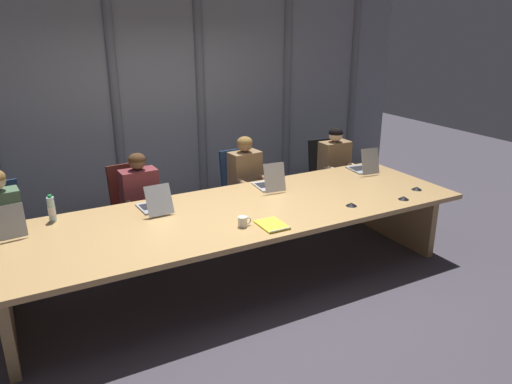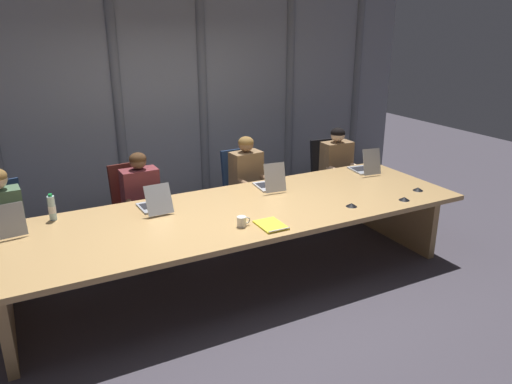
{
  "view_description": "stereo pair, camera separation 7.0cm",
  "coord_description": "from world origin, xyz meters",
  "px_view_note": "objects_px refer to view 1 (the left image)",
  "views": [
    {
      "loc": [
        -1.93,
        -3.98,
        2.48
      ],
      "look_at": [
        0.3,
        0.14,
        0.83
      ],
      "focal_mm": 34.42,
      "sensor_mm": 36.0,
      "label": 1
    },
    {
      "loc": [
        -1.87,
        -4.01,
        2.48
      ],
      "look_at": [
        0.3,
        0.14,
        0.83
      ],
      "focal_mm": 34.42,
      "sensor_mm": 36.0,
      "label": 2
    }
  ],
  "objects_px": {
    "office_chair_left_end": "(7,244)",
    "office_chair_center": "(243,200)",
    "office_chair_right_mid": "(328,184)",
    "laptop_center": "(269,183)",
    "conference_mic_left_side": "(404,198)",
    "person_right_mid": "(338,166)",
    "laptop_right_mid": "(363,167)",
    "person_left_mid": "(142,199)",
    "person_center": "(249,180)",
    "conference_mic_right_side": "(417,188)",
    "conference_mic_middle": "(352,204)",
    "spiral_notepad": "(272,225)",
    "person_left_end": "(2,221)",
    "laptop_left_mid": "(154,205)",
    "laptop_left_end": "(11,228)",
    "office_chair_left_mid": "(136,220)",
    "coffee_mug_near": "(243,222)",
    "water_bottle_primary": "(52,209)"
  },
  "relations": [
    {
      "from": "office_chair_center",
      "to": "conference_mic_left_side",
      "type": "height_order",
      "value": "office_chair_center"
    },
    {
      "from": "office_chair_left_end",
      "to": "conference_mic_left_side",
      "type": "xyz_separation_m",
      "value": [
        3.66,
        -1.67,
        0.39
      ]
    },
    {
      "from": "conference_mic_right_side",
      "to": "office_chair_center",
      "type": "bearing_deg",
      "value": 131.85
    },
    {
      "from": "person_left_end",
      "to": "water_bottle_primary",
      "type": "relative_size",
      "value": 4.54
    },
    {
      "from": "office_chair_left_end",
      "to": "office_chair_left_mid",
      "type": "distance_m",
      "value": 1.31
    },
    {
      "from": "office_chair_right_mid",
      "to": "laptop_center",
      "type": "bearing_deg",
      "value": -55.83
    },
    {
      "from": "laptop_right_mid",
      "to": "person_right_mid",
      "type": "bearing_deg",
      "value": 1.95
    },
    {
      "from": "person_left_mid",
      "to": "coffee_mug_near",
      "type": "bearing_deg",
      "value": 20.59
    },
    {
      "from": "laptop_left_end",
      "to": "water_bottle_primary",
      "type": "xyz_separation_m",
      "value": [
        0.35,
        0.14,
        0.06
      ]
    },
    {
      "from": "laptop_left_end",
      "to": "laptop_right_mid",
      "type": "height_order",
      "value": "laptop_right_mid"
    },
    {
      "from": "person_left_end",
      "to": "spiral_notepad",
      "type": "relative_size",
      "value": 3.75
    },
    {
      "from": "office_chair_left_end",
      "to": "conference_mic_middle",
      "type": "distance_m",
      "value": 3.47
    },
    {
      "from": "office_chair_left_end",
      "to": "conference_mic_middle",
      "type": "bearing_deg",
      "value": 54.41
    },
    {
      "from": "laptop_center",
      "to": "laptop_right_mid",
      "type": "distance_m",
      "value": 1.32
    },
    {
      "from": "office_chair_center",
      "to": "spiral_notepad",
      "type": "bearing_deg",
      "value": -19.73
    },
    {
      "from": "spiral_notepad",
      "to": "laptop_center",
      "type": "bearing_deg",
      "value": 61.97
    },
    {
      "from": "laptop_center",
      "to": "office_chair_right_mid",
      "type": "height_order",
      "value": "laptop_center"
    },
    {
      "from": "office_chair_left_end",
      "to": "person_left_mid",
      "type": "xyz_separation_m",
      "value": [
        1.36,
        -0.16,
        0.29
      ]
    },
    {
      "from": "office_chair_right_mid",
      "to": "person_right_mid",
      "type": "xyz_separation_m",
      "value": [
        0.03,
        -0.16,
        0.3
      ]
    },
    {
      "from": "person_left_mid",
      "to": "person_right_mid",
      "type": "bearing_deg",
      "value": 88.73
    },
    {
      "from": "person_right_mid",
      "to": "laptop_right_mid",
      "type": "bearing_deg",
      "value": -4.19
    },
    {
      "from": "office_chair_left_mid",
      "to": "person_right_mid",
      "type": "height_order",
      "value": "person_right_mid"
    },
    {
      "from": "coffee_mug_near",
      "to": "person_left_end",
      "type": "bearing_deg",
      "value": 144.72
    },
    {
      "from": "office_chair_left_end",
      "to": "office_chair_right_mid",
      "type": "xyz_separation_m",
      "value": [
        3.96,
        -0.0,
        -0.0
      ]
    },
    {
      "from": "office_chair_right_mid",
      "to": "laptop_right_mid",
      "type": "bearing_deg",
      "value": 4.29
    },
    {
      "from": "conference_mic_right_side",
      "to": "spiral_notepad",
      "type": "bearing_deg",
      "value": -176.76
    },
    {
      "from": "laptop_left_mid",
      "to": "conference_mic_right_side",
      "type": "bearing_deg",
      "value": -108.43
    },
    {
      "from": "laptop_left_mid",
      "to": "water_bottle_primary",
      "type": "relative_size",
      "value": 1.71
    },
    {
      "from": "laptop_right_mid",
      "to": "office_chair_left_end",
      "type": "xyz_separation_m",
      "value": [
        -3.94,
        0.71,
        -0.43
      ]
    },
    {
      "from": "laptop_left_end",
      "to": "conference_mic_right_side",
      "type": "xyz_separation_m",
      "value": [
        3.95,
        -0.81,
        -0.04
      ]
    },
    {
      "from": "laptop_left_end",
      "to": "laptop_right_mid",
      "type": "bearing_deg",
      "value": -96.3
    },
    {
      "from": "office_chair_center",
      "to": "conference_mic_middle",
      "type": "distance_m",
      "value": 1.66
    },
    {
      "from": "office_chair_left_end",
      "to": "water_bottle_primary",
      "type": "height_order",
      "value": "water_bottle_primary"
    },
    {
      "from": "conference_mic_left_side",
      "to": "conference_mic_right_side",
      "type": "height_order",
      "value": "same"
    },
    {
      "from": "laptop_center",
      "to": "conference_mic_left_side",
      "type": "bearing_deg",
      "value": -127.16
    },
    {
      "from": "laptop_center",
      "to": "conference_mic_middle",
      "type": "relative_size",
      "value": 3.82
    },
    {
      "from": "person_left_mid",
      "to": "person_center",
      "type": "xyz_separation_m",
      "value": [
        1.3,
        0.0,
        0.02
      ]
    },
    {
      "from": "office_chair_center",
      "to": "person_left_mid",
      "type": "bearing_deg",
      "value": -84.48
    },
    {
      "from": "person_left_mid",
      "to": "water_bottle_primary",
      "type": "height_order",
      "value": "person_left_mid"
    },
    {
      "from": "office_chair_left_end",
      "to": "person_center",
      "type": "xyz_separation_m",
      "value": [
        2.66,
        -0.16,
        0.31
      ]
    },
    {
      "from": "laptop_center",
      "to": "office_chair_center",
      "type": "bearing_deg",
      "value": 2.0
    },
    {
      "from": "conference_mic_right_side",
      "to": "person_left_mid",
      "type": "bearing_deg",
      "value": 153.07
    },
    {
      "from": "person_left_end",
      "to": "water_bottle_primary",
      "type": "distance_m",
      "value": 0.6
    },
    {
      "from": "office_chair_center",
      "to": "person_center",
      "type": "height_order",
      "value": "person_center"
    },
    {
      "from": "office_chair_left_end",
      "to": "office_chair_left_mid",
      "type": "relative_size",
      "value": 0.99
    },
    {
      "from": "laptop_center",
      "to": "conference_mic_left_side",
      "type": "relative_size",
      "value": 3.82
    },
    {
      "from": "office_chair_left_end",
      "to": "office_chair_right_mid",
      "type": "distance_m",
      "value": 3.96
    },
    {
      "from": "person_left_end",
      "to": "conference_mic_left_side",
      "type": "height_order",
      "value": "person_left_end"
    },
    {
      "from": "conference_mic_middle",
      "to": "person_right_mid",
      "type": "bearing_deg",
      "value": 56.94
    },
    {
      "from": "office_chair_left_end",
      "to": "office_chair_center",
      "type": "xyz_separation_m",
      "value": [
        2.66,
        0.0,
        0.0
      ]
    }
  ]
}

